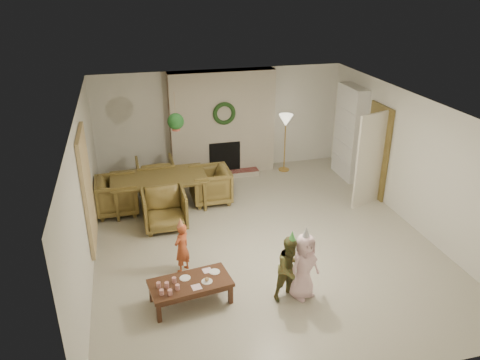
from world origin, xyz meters
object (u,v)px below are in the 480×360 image
object	(u,v)px
dining_chair_left	(117,195)
coffee_table_top	(190,283)
dining_chair_far	(156,175)
dining_chair_right	(210,185)
child_red	(182,248)
dining_chair_near	(164,209)
child_plaid	(291,268)
dining_table	(160,192)
child_pink	(304,266)

from	to	relation	value
dining_chair_left	coffee_table_top	distance (m)	3.37
dining_chair_far	dining_chair_left	xyz separation A→B (m)	(-0.85, -0.87, 0.00)
dining_chair_right	coffee_table_top	distance (m)	3.38
coffee_table_top	child_red	size ratio (longest dim) A/B	1.37
coffee_table_top	dining_chair_near	bearing A→B (deg)	85.28
child_plaid	dining_chair_right	bearing A→B (deg)	83.16
dining_chair_left	child_plaid	size ratio (longest dim) A/B	0.80
dining_chair_far	coffee_table_top	distance (m)	4.09
dining_table	dining_chair_near	distance (m)	0.86
dining_chair_near	dining_chair_left	bearing A→B (deg)	135.00
dining_chair_far	dining_chair_left	bearing A→B (deg)	45.00
child_plaid	child_pink	world-z (taller)	child_pink
dining_chair_left	dining_chair_near	bearing A→B (deg)	-135.00
dining_chair_far	coffee_table_top	world-z (taller)	dining_chair_far
dining_chair_right	child_pink	world-z (taller)	child_pink
dining_chair_left	child_red	size ratio (longest dim) A/B	0.95
dining_table	child_pink	bearing A→B (deg)	-63.28
dining_chair_left	child_pink	world-z (taller)	child_pink
dining_chair_right	child_red	bearing A→B (deg)	-21.90
dining_chair_right	child_red	world-z (taller)	child_red
dining_chair_right	child_plaid	distance (m)	3.54
dining_chair_right	dining_chair_left	bearing A→B (deg)	-90.00
child_red	child_plaid	distance (m)	1.83
dining_chair_near	dining_chair_left	world-z (taller)	same
dining_chair_near	child_red	size ratio (longest dim) A/B	0.95
dining_chair_near	coffee_table_top	bearing A→B (deg)	-87.53
dining_chair_right	child_pink	distance (m)	3.60
child_pink	dining_table	bearing A→B (deg)	93.98
child_pink	child_red	bearing A→B (deg)	123.24
dining_table	dining_chair_far	world-z (taller)	dining_chair_far
child_pink	coffee_table_top	bearing A→B (deg)	147.23
coffee_table_top	child_pink	xyz separation A→B (m)	(1.68, -0.27, 0.19)
dining_table	dining_chair_right	world-z (taller)	dining_chair_right
child_red	child_pink	bearing A→B (deg)	105.02
child_plaid	dining_chair_left	bearing A→B (deg)	109.83
dining_chair_right	dining_chair_far	bearing A→B (deg)	-128.66
dining_chair_left	child_red	bearing A→B (deg)	-158.07
dining_chair_near	dining_chair_far	distance (m)	1.72
dining_chair_right	child_pink	xyz separation A→B (m)	(0.76, -3.52, 0.15)
dining_chair_near	child_plaid	xyz separation A→B (m)	(1.61, -2.62, 0.14)
dining_chair_near	coffee_table_top	xyz separation A→B (m)	(0.14, -2.37, -0.04)
dining_chair_far	child_plaid	world-z (taller)	child_plaid
dining_table	dining_chair_near	xyz separation A→B (m)	(0.01, -0.86, 0.04)
coffee_table_top	dining_chair_left	bearing A→B (deg)	99.37
dining_chair_far	coffee_table_top	size ratio (longest dim) A/B	0.70
dining_chair_near	child_plaid	distance (m)	3.08
dining_table	dining_chair_left	bearing A→B (deg)	-180.00
dining_chair_near	dining_chair_right	size ratio (longest dim) A/B	1.00
dining_table	child_pink	size ratio (longest dim) A/B	1.83
dining_table	dining_chair_far	xyz separation A→B (m)	(-0.01, 0.86, 0.04)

